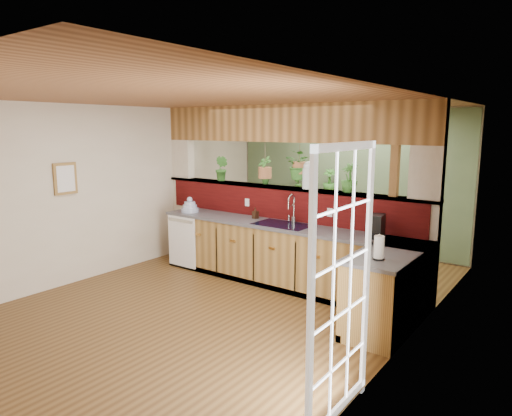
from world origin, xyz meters
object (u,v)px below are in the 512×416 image
Objects in this scene: paper_towel at (379,248)px; glass_jar at (309,175)px; shelving_console at (315,220)px; coffee_maker at (376,227)px; dish_stack at (190,207)px; faucet at (292,207)px; soap_dispenser at (255,213)px.

glass_jar is at bearing 141.56° from paper_towel.
shelving_console is at bearing 115.97° from glass_jar.
coffee_maker is at bearing -61.05° from shelving_console.
faucet is at bearing 7.45° from dish_stack.
soap_dispenser is 0.62× the size of paper_towel.
coffee_maker is 0.18× the size of shelving_console.
faucet is 1.47× the size of coffee_maker.
paper_towel is (1.71, -1.03, -0.11)m from faucet.
soap_dispenser is at bearing 169.66° from coffee_maker.
dish_stack is at bearing 174.15° from coffee_maker.
soap_dispenser is 0.43× the size of glass_jar.
shelving_console is (-0.79, 2.12, -0.63)m from faucet.
dish_stack is at bearing -127.92° from shelving_console.
coffee_maker is (3.14, 0.11, 0.06)m from dish_stack.
glass_jar reaches higher than faucet.
coffee_maker is (1.95, -0.08, 0.05)m from soap_dispenser.
soap_dispenser is at bearing -176.22° from faucet.
glass_jar is (-1.18, 0.34, 0.55)m from coffee_maker.
dish_stack is 0.98× the size of coffee_maker.
glass_jar is at bearing 156.09° from coffee_maker.
dish_stack is 1.21m from soap_dispenser.
faucet is 2.00m from paper_towel.
faucet is 1.08× the size of glass_jar.
paper_towel is at bearing -31.13° from faucet.
coffee_maker is (1.32, -0.12, -0.10)m from faucet.
shelving_console is at bearing 128.43° from paper_towel.
glass_jar is 0.24× the size of shelving_console.
coffee_maker reaches higher than shelving_console.
faucet reaches higher than coffee_maker.
coffee_maker is 1.08× the size of paper_towel.
glass_jar is (0.76, 0.26, 0.60)m from soap_dispenser.
paper_towel is at bearing -22.99° from soap_dispenser.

